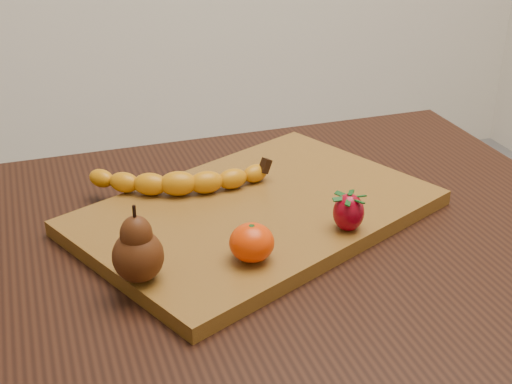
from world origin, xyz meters
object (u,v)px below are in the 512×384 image
object	(u,v)px
pear	(137,243)
mandarin	(252,243)
cutting_board	(256,212)
table	(228,309)

from	to	relation	value
pear	mandarin	world-z (taller)	pear
cutting_board	mandarin	world-z (taller)	mandarin
table	pear	xyz separation A→B (m)	(-0.12, -0.07, 0.16)
table	cutting_board	world-z (taller)	cutting_board
cutting_board	pear	bearing A→B (deg)	-169.39
pear	mandarin	size ratio (longest dim) A/B	1.70
table	cutting_board	xyz separation A→B (m)	(0.06, 0.05, 0.11)
cutting_board	mandarin	bearing A→B (deg)	-134.93
pear	mandarin	xyz separation A→B (m)	(0.13, -0.00, -0.02)
pear	cutting_board	bearing A→B (deg)	34.67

